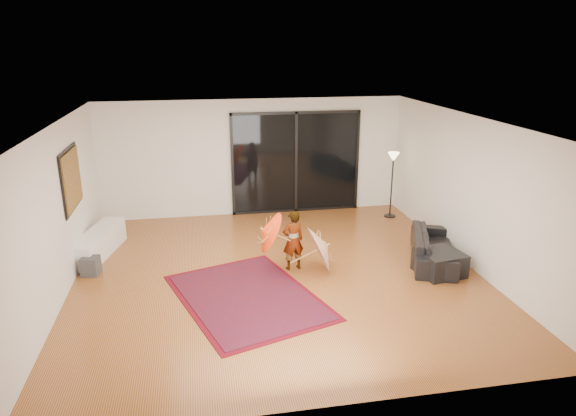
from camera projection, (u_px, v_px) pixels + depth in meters
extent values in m
plane|color=#AC5F2F|center=(278.00, 275.00, 9.06)|extent=(7.00, 7.00, 0.00)
plane|color=white|center=(277.00, 122.00, 8.22)|extent=(7.00, 7.00, 0.00)
plane|color=silver|center=(254.00, 158.00, 11.91)|extent=(7.00, 0.00, 7.00)
plane|color=silver|center=(332.00, 300.00, 5.37)|extent=(7.00, 0.00, 7.00)
plane|color=silver|center=(58.00, 214.00, 8.04)|extent=(0.00, 7.00, 7.00)
plane|color=silver|center=(469.00, 191.00, 9.24)|extent=(0.00, 7.00, 7.00)
cube|color=black|center=(296.00, 163.00, 12.10)|extent=(3.00, 0.04, 2.40)
cube|color=black|center=(296.00, 113.00, 11.72)|extent=(3.06, 0.06, 0.06)
cube|color=black|center=(296.00, 210.00, 12.45)|extent=(3.06, 0.06, 0.06)
cube|color=black|center=(296.00, 163.00, 12.09)|extent=(0.06, 0.06, 2.40)
cube|color=black|center=(71.00, 179.00, 8.89)|extent=(0.02, 1.28, 1.08)
cube|color=#235120|center=(72.00, 179.00, 8.89)|extent=(0.03, 1.18, 0.98)
cube|color=white|center=(99.00, 243.00, 9.84)|extent=(0.83, 1.77, 0.48)
cube|color=#424244|center=(91.00, 266.00, 9.02)|extent=(0.33, 0.33, 0.33)
cube|color=#4E0611|center=(247.00, 297.00, 8.26)|extent=(2.74, 3.24, 0.01)
cube|color=#610F09|center=(247.00, 297.00, 8.26)|extent=(2.54, 3.03, 0.02)
imported|color=black|center=(433.00, 247.00, 9.56)|extent=(1.36, 2.02, 0.55)
cube|color=black|center=(440.00, 263.00, 9.05)|extent=(0.83, 0.83, 0.41)
cylinder|color=black|center=(390.00, 216.00, 12.07)|extent=(0.26, 0.26, 0.03)
cylinder|color=black|center=(392.00, 188.00, 11.86)|extent=(0.03, 0.03, 1.41)
cone|color=#FFD899|center=(394.00, 157.00, 11.64)|extent=(0.26, 0.26, 0.21)
imported|color=#999999|center=(293.00, 240.00, 9.14)|extent=(0.45, 0.34, 1.10)
cone|color=#FF3D0D|center=(263.00, 234.00, 8.94)|extent=(0.50, 0.75, 0.75)
cylinder|color=#B0874B|center=(263.00, 251.00, 9.04)|extent=(0.46, 0.02, 0.25)
cylinder|color=#B0874B|center=(263.00, 228.00, 8.91)|extent=(0.06, 0.02, 0.04)
cone|color=white|center=(328.00, 243.00, 9.11)|extent=(0.54, 0.89, 0.89)
cylinder|color=#B0874B|center=(327.00, 263.00, 9.23)|extent=(0.51, 0.02, 0.25)
cylinder|color=#B0874B|center=(328.00, 237.00, 9.08)|extent=(0.06, 0.02, 0.04)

